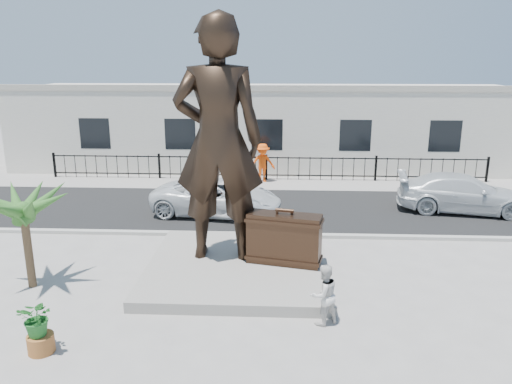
{
  "coord_description": "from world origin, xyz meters",
  "views": [
    {
      "loc": [
        0.69,
        -11.94,
        6.12
      ],
      "look_at": [
        0.0,
        2.0,
        2.3
      ],
      "focal_mm": 35.0,
      "sensor_mm": 36.0,
      "label": 1
    }
  ],
  "objects_px": {
    "statue": "(218,141)",
    "car_white": "(217,197)",
    "suitcase": "(284,239)",
    "tourist": "(324,295)"
  },
  "relations": [
    {
      "from": "tourist",
      "to": "car_white",
      "type": "xyz_separation_m",
      "value": [
        -3.54,
        8.25,
        -0.03
      ]
    },
    {
      "from": "tourist",
      "to": "car_white",
      "type": "relative_size",
      "value": 0.29
    },
    {
      "from": "suitcase",
      "to": "car_white",
      "type": "xyz_separation_m",
      "value": [
        -2.63,
        5.38,
        -0.32
      ]
    },
    {
      "from": "statue",
      "to": "car_white",
      "type": "distance_m",
      "value": 5.86
    },
    {
      "from": "statue",
      "to": "car_white",
      "type": "height_order",
      "value": "statue"
    },
    {
      "from": "statue",
      "to": "car_white",
      "type": "xyz_separation_m",
      "value": [
        -0.72,
        4.93,
        -3.07
      ]
    },
    {
      "from": "statue",
      "to": "suitcase",
      "type": "relative_size",
      "value": 3.33
    },
    {
      "from": "suitcase",
      "to": "car_white",
      "type": "height_order",
      "value": "suitcase"
    },
    {
      "from": "statue",
      "to": "car_white",
      "type": "relative_size",
      "value": 1.37
    },
    {
      "from": "tourist",
      "to": "car_white",
      "type": "bearing_deg",
      "value": -97.57
    }
  ]
}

